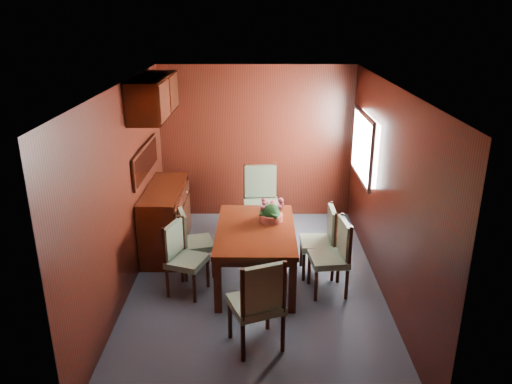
{
  "coord_description": "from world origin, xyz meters",
  "views": [
    {
      "loc": [
        0.02,
        -5.33,
        3.16
      ],
      "look_at": [
        0.0,
        0.43,
        1.05
      ],
      "focal_mm": 35.0,
      "sensor_mm": 36.0,
      "label": 1
    }
  ],
  "objects_px": {
    "flower_centerpiece": "(271,210)",
    "chair_right_near": "(335,252)",
    "dining_table": "(256,236)",
    "chair_left_near": "(182,254)",
    "chair_head": "(259,300)",
    "sideboard": "(166,218)"
  },
  "relations": [
    {
      "from": "dining_table",
      "to": "chair_left_near",
      "type": "xyz_separation_m",
      "value": [
        -0.86,
        -0.26,
        -0.12
      ]
    },
    {
      "from": "chair_right_near",
      "to": "flower_centerpiece",
      "type": "relative_size",
      "value": 2.96
    },
    {
      "from": "chair_head",
      "to": "flower_centerpiece",
      "type": "relative_size",
      "value": 3.21
    },
    {
      "from": "chair_head",
      "to": "flower_centerpiece",
      "type": "bearing_deg",
      "value": 63.03
    },
    {
      "from": "flower_centerpiece",
      "to": "sideboard",
      "type": "bearing_deg",
      "value": 155.51
    },
    {
      "from": "chair_right_near",
      "to": "chair_head",
      "type": "bearing_deg",
      "value": 134.52
    },
    {
      "from": "dining_table",
      "to": "sideboard",
      "type": "bearing_deg",
      "value": 145.1
    },
    {
      "from": "dining_table",
      "to": "chair_left_near",
      "type": "height_order",
      "value": "chair_left_near"
    },
    {
      "from": "dining_table",
      "to": "chair_head",
      "type": "distance_m",
      "value": 1.34
    },
    {
      "from": "flower_centerpiece",
      "to": "dining_table",
      "type": "bearing_deg",
      "value": -130.54
    },
    {
      "from": "sideboard",
      "to": "chair_head",
      "type": "distance_m",
      "value": 2.56
    },
    {
      "from": "dining_table",
      "to": "chair_left_near",
      "type": "relative_size",
      "value": 1.71
    },
    {
      "from": "dining_table",
      "to": "chair_right_near",
      "type": "relative_size",
      "value": 1.64
    },
    {
      "from": "chair_right_near",
      "to": "chair_head",
      "type": "distance_m",
      "value": 1.4
    },
    {
      "from": "flower_centerpiece",
      "to": "chair_right_near",
      "type": "bearing_deg",
      "value": -33.24
    },
    {
      "from": "chair_right_near",
      "to": "dining_table",
      "type": "bearing_deg",
      "value": 68.36
    },
    {
      "from": "chair_right_near",
      "to": "flower_centerpiece",
      "type": "distance_m",
      "value": 0.93
    },
    {
      "from": "chair_right_near",
      "to": "chair_left_near",
      "type": "bearing_deg",
      "value": 83.9
    },
    {
      "from": "chair_right_near",
      "to": "flower_centerpiece",
      "type": "height_order",
      "value": "flower_centerpiece"
    },
    {
      "from": "chair_left_near",
      "to": "chair_head",
      "type": "height_order",
      "value": "chair_head"
    },
    {
      "from": "dining_table",
      "to": "chair_right_near",
      "type": "height_order",
      "value": "chair_right_near"
    },
    {
      "from": "sideboard",
      "to": "chair_head",
      "type": "xyz_separation_m",
      "value": [
        1.28,
        -2.22,
        0.1
      ]
    }
  ]
}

